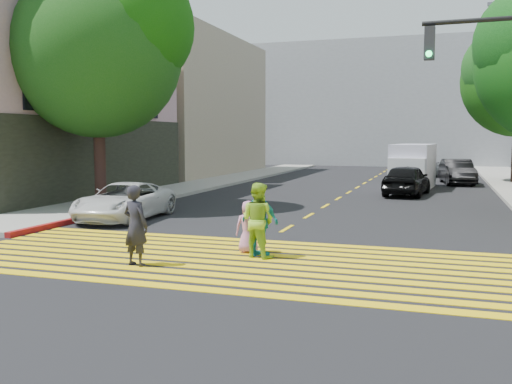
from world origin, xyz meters
The scene contains 18 objects.
ground centered at (0.00, 0.00, 0.00)m, with size 120.00×120.00×0.00m, color black.
sidewalk_left centered at (-8.50, 22.00, 0.07)m, with size 3.00×40.00×0.15m, color gray.
curb_red centered at (-6.90, 6.00, 0.08)m, with size 0.20×8.00×0.16m, color maroon.
crosswalk centered at (0.00, 1.28, 0.01)m, with size 13.40×5.30×0.01m.
lane_line centered at (0.00, 22.50, 0.01)m, with size 0.12×34.40×0.01m.
building_left_pink centered at (-16.00, 12.00, 4.58)m, with size 12.10×14.10×11.00m.
building_left_tan centered at (-16.00, 28.00, 5.00)m, with size 12.00×16.00×10.00m, color tan.
backdrop_block centered at (0.00, 48.00, 6.00)m, with size 30.00×8.00×12.00m, color gray.
tree_left centered at (-8.24, 8.75, 6.36)m, with size 7.28×6.65×9.44m.
pedestrian_man centered at (-1.80, 0.14, 0.88)m, with size 0.64×0.42×1.76m, color #232129.
pedestrian_woman centered at (0.44, 1.81, 0.87)m, with size 0.85×0.66×1.74m, color #94CA2C.
pedestrian_child centered at (0.06, 2.22, 0.63)m, with size 0.62×0.40×1.27m, color #C779A6.
pedestrian_extra centered at (0.46, 1.90, 0.84)m, with size 0.98×0.41×1.67m, color teal.
white_sedan centered at (-5.72, 6.19, 0.62)m, with size 2.06×4.48×1.24m, color silver.
dark_car_near centered at (2.84, 17.35, 0.74)m, with size 1.76×4.37×1.49m, color black.
silver_car centered at (3.27, 31.87, 0.67)m, with size 1.88×4.63×1.34m, color gray.
dark_car_parked centered at (5.27, 24.92, 0.74)m, with size 1.56×4.49×1.48m, color black.
white_van centered at (2.91, 21.11, 1.13)m, with size 2.32×5.21×2.39m.
Camera 1 is at (4.47, -10.59, 2.79)m, focal length 40.00 mm.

